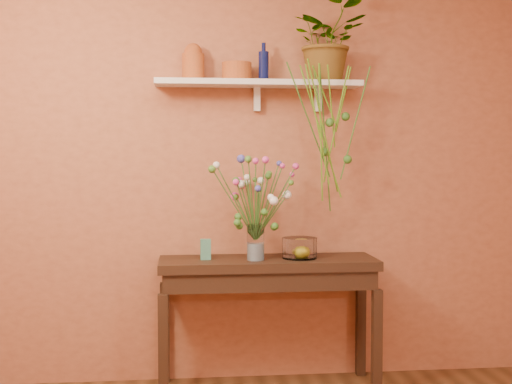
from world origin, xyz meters
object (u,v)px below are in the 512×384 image
terracotta_jug (193,63)px  blue_bottle (264,66)px  glass_vase (256,245)px  sideboard (268,277)px  spider_plant (328,41)px  bouquet (255,191)px  glass_bowl (300,249)px

terracotta_jug → blue_bottle: size_ratio=0.97×
glass_vase → sideboard: bearing=34.6°
terracotta_jug → glass_vase: 1.21m
terracotta_jug → glass_vase: size_ratio=1.04×
sideboard → spider_plant: 1.55m
bouquet → glass_bowl: bearing=10.3°
sideboard → spider_plant: spider_plant is taller
spider_plant → glass_vase: size_ratio=2.31×
blue_bottle → bouquet: bearing=-112.3°
bouquet → glass_bowl: bouquet is taller
sideboard → glass_vase: bearing=-145.4°
sideboard → spider_plant: (0.40, 0.12, 1.49)m
sideboard → bouquet: (-0.09, -0.07, 0.54)m
glass_bowl → spider_plant: bearing=32.7°
glass_bowl → bouquet: bearing=-169.7°
blue_bottle → bouquet: blue_bottle is taller
sideboard → blue_bottle: 1.34m
sideboard → blue_bottle: size_ratio=5.66×
blue_bottle → sideboard: bearing=-83.7°
glass_vase → bouquet: size_ratio=0.39×
terracotta_jug → spider_plant: 0.87m
blue_bottle → glass_vase: blue_bottle is taller
spider_plant → glass_bowl: size_ratio=2.37×
spider_plant → glass_vase: spider_plant is taller
blue_bottle → spider_plant: spider_plant is taller
blue_bottle → spider_plant: 0.45m
sideboard → spider_plant: bearing=16.4°
terracotta_jug → bouquet: (0.37, -0.20, -0.80)m
sideboard → bouquet: size_ratio=2.37×
bouquet → sideboard: bearing=35.9°
blue_bottle → glass_bowl: size_ratio=1.10×
bouquet → spider_plant: bearing=20.4°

